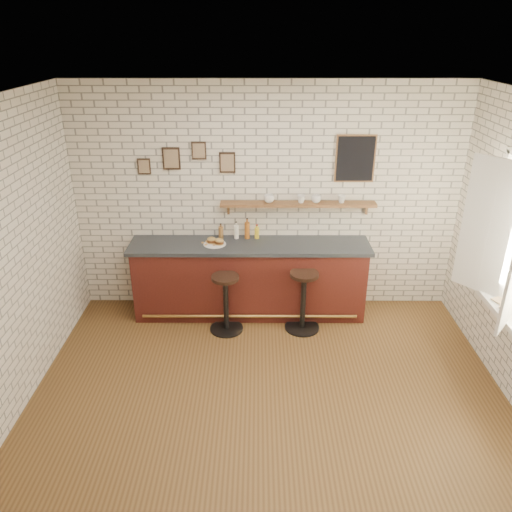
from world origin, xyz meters
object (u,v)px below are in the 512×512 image
(bitters_bottle_amber, at_px, (247,230))
(book_upper, at_px, (500,303))
(bitters_bottle_white, at_px, (236,232))
(shelf_cup_c, at_px, (316,199))
(bitters_bottle_brown, at_px, (221,232))
(ciabatta_sandwich, at_px, (215,241))
(bar_stool_right, at_px, (303,299))
(shelf_cup_b, at_px, (301,199))
(book_lower, at_px, (499,304))
(shelf_cup_d, at_px, (342,199))
(shelf_cup_a, at_px, (269,199))
(condiment_bottle_yellow, at_px, (257,233))
(sandwich_plate, at_px, (215,244))
(bar_stool_left, at_px, (226,301))
(bar_counter, at_px, (250,279))

(bitters_bottle_amber, distance_m, book_upper, 3.09)
(bitters_bottle_white, distance_m, shelf_cup_c, 1.12)
(bitters_bottle_white, distance_m, book_upper, 3.21)
(bitters_bottle_brown, bearing_deg, bitters_bottle_white, 0.00)
(book_upper, bearing_deg, ciabatta_sandwich, -172.90)
(bar_stool_right, bearing_deg, shelf_cup_b, 92.00)
(shelf_cup_c, bearing_deg, book_upper, -129.98)
(bitters_bottle_amber, bearing_deg, book_lower, -31.12)
(ciabatta_sandwich, height_order, book_upper, ciabatta_sandwich)
(shelf_cup_d, xyz_separation_m, book_upper, (1.43, -1.62, -0.59))
(bitters_bottle_amber, distance_m, shelf_cup_a, 0.51)
(ciabatta_sandwich, bearing_deg, book_lower, -24.47)
(condiment_bottle_yellow, bearing_deg, sandwich_plate, -158.84)
(ciabatta_sandwich, relative_size, bitters_bottle_amber, 0.86)
(bar_stool_left, bearing_deg, bitters_bottle_white, 79.23)
(sandwich_plate, relative_size, shelf_cup_c, 2.27)
(condiment_bottle_yellow, height_order, bar_stool_left, condiment_bottle_yellow)
(shelf_cup_c, bearing_deg, bitters_bottle_white, 93.48)
(bar_stool_left, bearing_deg, bitters_bottle_brown, 97.65)
(sandwich_plate, relative_size, bitters_bottle_brown, 1.35)
(bitters_bottle_amber, bearing_deg, bar_stool_right, -39.84)
(sandwich_plate, bearing_deg, bar_stool_left, -70.11)
(shelf_cup_d, bearing_deg, bar_counter, -176.45)
(condiment_bottle_yellow, height_order, shelf_cup_d, shelf_cup_d)
(bitters_bottle_brown, height_order, book_upper, bitters_bottle_brown)
(book_upper, bearing_deg, bitters_bottle_amber, -179.55)
(shelf_cup_c, relative_size, book_upper, 0.60)
(bar_stool_left, height_order, shelf_cup_b, shelf_cup_b)
(shelf_cup_c, height_order, book_lower, shelf_cup_c)
(bitters_bottle_brown, xyz_separation_m, book_upper, (2.98, -1.61, -0.14))
(shelf_cup_d, height_order, book_lower, shelf_cup_d)
(condiment_bottle_yellow, xyz_separation_m, bar_stool_left, (-0.39, -0.63, -0.68))
(bitters_bottle_brown, bearing_deg, sandwich_plate, -107.86)
(shelf_cup_a, bearing_deg, shelf_cup_d, 0.93)
(sandwich_plate, relative_size, bitters_bottle_amber, 0.99)
(sandwich_plate, bearing_deg, condiment_bottle_yellow, 21.16)
(bar_counter, relative_size, condiment_bottle_yellow, 16.10)
(bitters_bottle_brown, distance_m, book_upper, 3.39)
(bar_counter, height_order, condiment_bottle_yellow, condiment_bottle_yellow)
(bitters_bottle_amber, xyz_separation_m, shelf_cup_d, (1.21, 0.01, 0.42))
(bitters_bottle_brown, bearing_deg, shelf_cup_b, 0.74)
(ciabatta_sandwich, xyz_separation_m, condiment_bottle_yellow, (0.53, 0.21, 0.03))
(bitters_bottle_brown, xyz_separation_m, bar_stool_left, (0.08, -0.63, -0.68))
(shelf_cup_a, bearing_deg, bar_counter, -140.30)
(bitters_bottle_brown, xyz_separation_m, shelf_cup_c, (1.23, 0.01, 0.45))
(bar_stool_right, bearing_deg, bar_counter, 149.05)
(sandwich_plate, relative_size, ciabatta_sandwich, 1.16)
(condiment_bottle_yellow, relative_size, book_upper, 0.94)
(ciabatta_sandwich, height_order, shelf_cup_c, shelf_cup_c)
(bar_counter, height_order, shelf_cup_d, shelf_cup_d)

